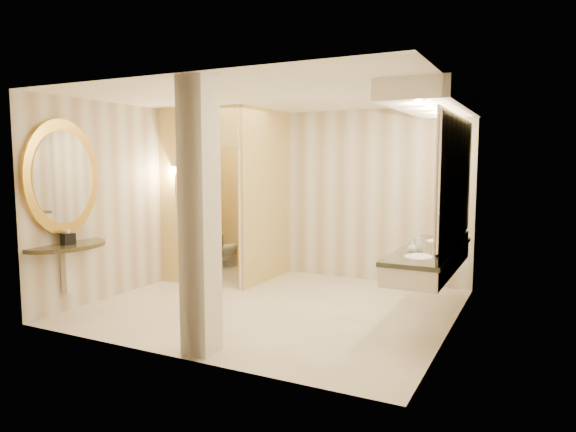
{
  "coord_description": "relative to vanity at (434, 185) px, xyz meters",
  "views": [
    {
      "loc": [
        3.14,
        -5.81,
        1.91
      ],
      "look_at": [
        0.12,
        0.2,
        1.18
      ],
      "focal_mm": 32.0,
      "sensor_mm": 36.0,
      "label": 1
    }
  ],
  "objects": [
    {
      "name": "soap_bottle_a",
      "position": [
        -0.14,
        -0.08,
        -0.69
      ],
      "size": [
        0.07,
        0.07,
        0.12
      ],
      "primitive_type": "imported",
      "rotation": [
        0.0,
        0.0,
        0.35
      ],
      "color": "beige",
      "rests_on": "vanity"
    },
    {
      "name": "console_shelf",
      "position": [
        -4.19,
        -1.7,
        -0.28
      ],
      "size": [
        1.1,
        1.1,
        2.0
      ],
      "color": "black",
      "rests_on": "floor"
    },
    {
      "name": "wall_right",
      "position": [
        0.27,
        -0.3,
        -0.28
      ],
      "size": [
        0.02,
        4.0,
        2.7
      ],
      "primitive_type": "cube",
      "color": "beige",
      "rests_on": "floor"
    },
    {
      "name": "vanity",
      "position": [
        0.0,
        0.0,
        0.0
      ],
      "size": [
        0.75,
        2.39,
        2.09
      ],
      "color": "silver",
      "rests_on": "floor"
    },
    {
      "name": "pillar",
      "position": [
        -1.84,
        -2.07,
        -0.28
      ],
      "size": [
        0.3,
        0.3,
        2.7
      ],
      "primitive_type": "cube",
      "color": "silver",
      "rests_on": "floor"
    },
    {
      "name": "ceiling",
      "position": [
        -1.98,
        -0.3,
        1.07
      ],
      "size": [
        4.5,
        4.5,
        0.0
      ],
      "primitive_type": "plane",
      "rotation": [
        3.14,
        0.0,
        0.0
      ],
      "color": "white",
      "rests_on": "wall_back"
    },
    {
      "name": "wall_front",
      "position": [
        -1.98,
        -2.3,
        -0.28
      ],
      "size": [
        4.5,
        0.02,
        2.7
      ],
      "primitive_type": "cube",
      "color": "beige",
      "rests_on": "floor"
    },
    {
      "name": "tissue_box",
      "position": [
        -4.09,
        -1.73,
        -0.68
      ],
      "size": [
        0.17,
        0.17,
        0.14
      ],
      "primitive_type": "cube",
      "rotation": [
        0.0,
        0.0,
        -0.25
      ],
      "color": "black",
      "rests_on": "console_shelf"
    },
    {
      "name": "toilet",
      "position": [
        -3.93,
        1.42,
        -1.28
      ],
      "size": [
        0.46,
        0.72,
        0.7
      ],
      "primitive_type": "imported",
      "rotation": [
        0.0,
        0.0,
        3.04
      ],
      "color": "white",
      "rests_on": "floor"
    },
    {
      "name": "toilet_closet",
      "position": [
        -3.11,
        0.66,
        -0.24
      ],
      "size": [
        1.5,
        1.55,
        2.7
      ],
      "color": "#E6CD78",
      "rests_on": "floor"
    },
    {
      "name": "soap_bottle_b",
      "position": [
        -0.15,
        -0.37,
        -0.69
      ],
      "size": [
        0.11,
        0.11,
        0.12
      ],
      "primitive_type": "imported",
      "rotation": [
        0.0,
        0.0,
        -0.18
      ],
      "color": "silver",
      "rests_on": "vanity"
    },
    {
      "name": "wall_back",
      "position": [
        -1.98,
        1.7,
        -0.28
      ],
      "size": [
        4.5,
        0.02,
        2.7
      ],
      "primitive_type": "cube",
      "color": "beige",
      "rests_on": "floor"
    },
    {
      "name": "floor",
      "position": [
        -1.98,
        -0.3,
        -1.63
      ],
      "size": [
        4.5,
        4.5,
        0.0
      ],
      "primitive_type": "plane",
      "color": "white",
      "rests_on": "ground"
    },
    {
      "name": "wall_left",
      "position": [
        -4.23,
        -0.3,
        -0.28
      ],
      "size": [
        0.02,
        4.0,
        2.7
      ],
      "primitive_type": "cube",
      "color": "beige",
      "rests_on": "floor"
    },
    {
      "name": "soap_bottle_c",
      "position": [
        -0.09,
        -0.29,
        -0.64
      ],
      "size": [
        0.1,
        0.1,
        0.22
      ],
      "primitive_type": "imported",
      "rotation": [
        0.0,
        0.0,
        0.17
      ],
      "color": "#C6B28C",
      "rests_on": "vanity"
    },
    {
      "name": "wall_sconce",
      "position": [
        -3.9,
        0.13,
        0.1
      ],
      "size": [
        0.14,
        0.14,
        0.42
      ],
      "color": "gold",
      "rests_on": "toilet_closet"
    }
  ]
}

